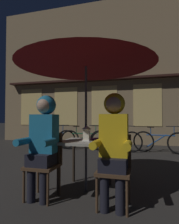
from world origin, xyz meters
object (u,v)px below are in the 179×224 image
patio_umbrella (86,54)px  person_right_hooded (114,137)px  cafe_table (86,147)px  bicycle_second (84,139)px  bicycle_third (116,141)px  bicycle_nearest (52,139)px  chair_right (114,165)px  person_left_hooded (43,135)px  book (94,139)px  bicycle_fourth (160,142)px  lantern (87,133)px  chair_left (45,161)px  potted_plant (44,131)px

patio_umbrella → person_right_hooded: (0.48, -0.43, -1.21)m
cafe_table → person_right_hooded: size_ratio=0.53×
bicycle_second → bicycle_third: (1.08, -0.07, 0.00)m
person_right_hooded → bicycle_third: (-0.46, 3.76, -0.50)m
bicycle_nearest → person_right_hooded: bearing=-54.1°
cafe_table → chair_right: (0.48, -0.37, -0.15)m
cafe_table → bicycle_nearest: size_ratio=0.44×
person_left_hooded → bicycle_third: 3.83m
bicycle_nearest → book: bearing=-53.8°
person_right_hooded → bicycle_fourth: size_ratio=0.84×
lantern → bicycle_second: 3.66m
bicycle_third → bicycle_nearest: bearing=-179.6°
cafe_table → bicycle_third: bicycle_third is taller
chair_left → person_right_hooded: (0.96, -0.06, 0.36)m
bicycle_third → book: (0.06, -3.18, 0.41)m
cafe_table → person_left_hooded: size_ratio=0.53×
patio_umbrella → bicycle_nearest: (-2.23, 3.32, -1.71)m
potted_plant → person_right_hooded: bearing=-52.8°
person_left_hooded → person_right_hooded: size_ratio=1.00×
lantern → bicycle_third: (-0.00, 3.38, -0.51)m
bicycle_nearest → potted_plant: potted_plant is taller
lantern → bicycle_fourth: bearing=68.7°
patio_umbrella → lantern: bearing=-62.8°
bicycle_fourth → cafe_table: bearing=-112.0°
chair_right → person_right_hooded: (0.00, -0.06, 0.36)m
chair_left → bicycle_nearest: chair_left is taller
patio_umbrella → bicycle_third: patio_umbrella is taller
patio_umbrella → book: bearing=61.3°
patio_umbrella → chair_left: size_ratio=2.66×
cafe_table → bicycle_third: size_ratio=0.44×
bicycle_second → lantern: bearing=-72.6°
patio_umbrella → chair_left: bearing=-142.5°
bicycle_nearest → bicycle_second: (1.17, 0.09, 0.00)m
bicycle_nearest → book: 3.94m
person_right_hooded → bicycle_third: person_right_hooded is taller
patio_umbrella → potted_plant: size_ratio=2.51×
chair_left → bicycle_fourth: 4.23m
cafe_table → person_right_hooded: bearing=-41.6°
bicycle_nearest → chair_left: bearing=-64.7°
bicycle_fourth → bicycle_third: bearing=-176.0°
cafe_table → bicycle_nearest: 4.01m
bicycle_nearest → cafe_table: bearing=-56.1°
person_right_hooded → book: 0.71m
chair_left → bicycle_second: (-0.58, 3.78, -0.14)m
cafe_table → bicycle_second: size_ratio=0.44×
person_left_hooded → bicycle_nearest: person_left_hooded is taller
cafe_table → chair_right: bearing=-37.5°
person_right_hooded → person_left_hooded: bearing=180.0°
cafe_table → book: bearing=61.3°
lantern → book: (0.06, 0.20, -0.11)m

